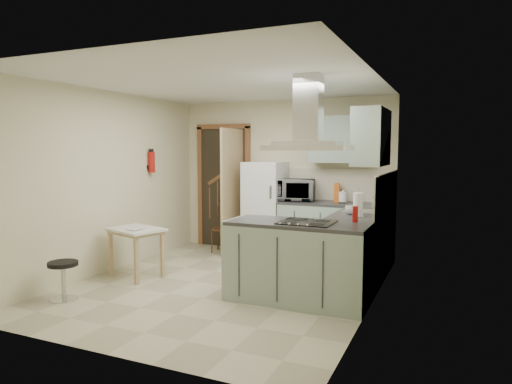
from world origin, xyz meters
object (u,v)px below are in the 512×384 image
at_px(fridge, 265,208).
at_px(microwave, 295,190).
at_px(stool, 63,281).
at_px(drop_leaf_table, 136,253).
at_px(peninsula, 298,262).
at_px(extractor_hood, 308,148).
at_px(bentwood_chair, 222,229).

bearing_deg(fridge, microwave, 0.85).
bearing_deg(stool, drop_leaf_table, 81.49).
bearing_deg(drop_leaf_table, peninsula, 15.12).
distance_m(stool, microwave, 3.57).
bearing_deg(extractor_hood, drop_leaf_table, 178.49).
bearing_deg(bentwood_chair, stool, -107.61).
bearing_deg(stool, fridge, 67.83).
height_order(drop_leaf_table, bentwood_chair, bentwood_chair).
relative_size(bentwood_chair, stool, 1.73).
bearing_deg(fridge, peninsula, -58.26).
relative_size(peninsula, bentwood_chair, 2.02).
relative_size(peninsula, extractor_hood, 1.72).
bearing_deg(peninsula, fridge, 121.74).
distance_m(fridge, stool, 3.29).
height_order(bentwood_chair, microwave, microwave).
distance_m(fridge, extractor_hood, 2.57).
bearing_deg(extractor_hood, stool, -158.13).
bearing_deg(peninsula, bentwood_chair, 136.41).
height_order(fridge, extractor_hood, extractor_hood).
bearing_deg(extractor_hood, peninsula, 180.00).
xyz_separation_m(stool, microwave, (1.72, 3.01, 0.84)).
relative_size(fridge, peninsula, 0.97).
xyz_separation_m(extractor_hood, drop_leaf_table, (-2.39, 0.06, -1.39)).
distance_m(peninsula, drop_leaf_table, 2.29).
distance_m(peninsula, stool, 2.66).
relative_size(fridge, microwave, 2.49).
height_order(fridge, microwave, fridge).
distance_m(extractor_hood, bentwood_chair, 3.06).
bearing_deg(drop_leaf_table, microwave, 67.71).
bearing_deg(stool, peninsula, 22.67).
relative_size(drop_leaf_table, stool, 1.58).
xyz_separation_m(extractor_hood, bentwood_chair, (-2.04, 1.84, -1.34)).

